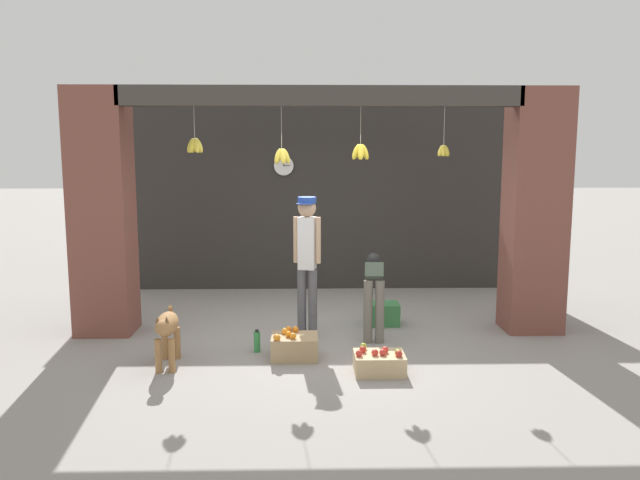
{
  "coord_description": "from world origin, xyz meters",
  "views": [
    {
      "loc": [
        -0.17,
        -7.5,
        2.32
      ],
      "look_at": [
        0.0,
        0.41,
        1.17
      ],
      "focal_mm": 35.0,
      "sensor_mm": 36.0,
      "label": 1
    }
  ],
  "objects": [
    {
      "name": "storefront_awning",
      "position": [
        -0.01,
        0.12,
        2.91
      ],
      "size": [
        4.85,
        0.27,
        0.94
      ],
      "color": "#3D3833"
    },
    {
      "name": "dog",
      "position": [
        -1.67,
        -1.01,
        0.42
      ],
      "size": [
        0.27,
        0.83,
        0.63
      ],
      "rotation": [
        0.0,
        0.0,
        -1.5
      ],
      "color": "#9E7042",
      "rests_on": "ground_plane"
    },
    {
      "name": "fruit_crate_apples",
      "position": [
        0.58,
        -1.24,
        0.11
      ],
      "size": [
        0.52,
        0.41,
        0.27
      ],
      "color": "tan",
      "rests_on": "ground_plane"
    },
    {
      "name": "worker_stooping",
      "position": [
        0.65,
        -0.02,
        0.66
      ],
      "size": [
        0.28,
        0.77,
        1.0
      ],
      "rotation": [
        0.0,
        0.0,
        -0.09
      ],
      "color": "#6B665B",
      "rests_on": "ground_plane"
    },
    {
      "name": "water_bottle",
      "position": [
        -0.75,
        -0.54,
        0.12
      ],
      "size": [
        0.08,
        0.08,
        0.26
      ],
      "color": "#38934C",
      "rests_on": "ground_plane"
    },
    {
      "name": "shop_pillar_left",
      "position": [
        -2.72,
        0.3,
        1.53
      ],
      "size": [
        0.7,
        0.6,
        3.07
      ],
      "primitive_type": "cube",
      "color": "brown",
      "rests_on": "ground_plane"
    },
    {
      "name": "ground_plane",
      "position": [
        0.0,
        0.0,
        0.0
      ],
      "size": [
        60.0,
        60.0,
        0.0
      ],
      "primitive_type": "plane",
      "color": "gray"
    },
    {
      "name": "shop_back_wall",
      "position": [
        0.0,
        2.8,
        1.53
      ],
      "size": [
        6.75,
        0.12,
        3.07
      ],
      "primitive_type": "cube",
      "color": "#2D2B28",
      "rests_on": "ground_plane"
    },
    {
      "name": "produce_box_green",
      "position": [
        0.84,
        0.57,
        0.14
      ],
      "size": [
        0.43,
        0.34,
        0.29
      ],
      "primitive_type": "cube",
      "color": "#387A42",
      "rests_on": "ground_plane"
    },
    {
      "name": "shop_pillar_right",
      "position": [
        2.72,
        0.3,
        1.53
      ],
      "size": [
        0.7,
        0.6,
        3.07
      ],
      "primitive_type": "cube",
      "color": "brown",
      "rests_on": "ground_plane"
    },
    {
      "name": "wall_clock",
      "position": [
        -0.54,
        2.73,
        2.06
      ],
      "size": [
        0.34,
        0.03,
        0.34
      ],
      "color": "black"
    },
    {
      "name": "shopkeeper",
      "position": [
        -0.17,
        0.04,
        1.05
      ],
      "size": [
        0.34,
        0.3,
        1.75
      ],
      "rotation": [
        0.0,
        0.0,
        2.91
      ],
      "color": "#56565B",
      "rests_on": "ground_plane"
    },
    {
      "name": "fruit_crate_oranges",
      "position": [
        -0.31,
        -0.76,
        0.13
      ],
      "size": [
        0.52,
        0.42,
        0.32
      ],
      "color": "tan",
      "rests_on": "ground_plane"
    }
  ]
}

